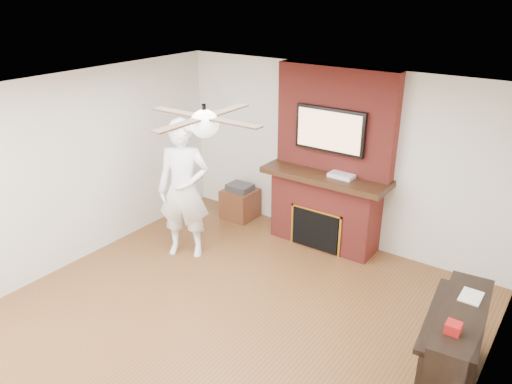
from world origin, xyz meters
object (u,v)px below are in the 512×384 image
Objects in this scene: person at (184,190)px; side_table at (240,202)px; fireplace at (328,177)px; piano at (456,347)px.

person reaches higher than side_table.
fireplace is 2.00m from person.
side_table is 4.20m from piano.
person is 1.42× the size of piano.
side_table is (-0.08, 1.34, -0.69)m from person.
person reaches higher than piano.
fireplace is 4.46× the size of side_table.
person is (-1.41, -1.41, -0.04)m from fireplace.
person is 3.39× the size of side_table.
fireplace is at bearing 134.83° from piano.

